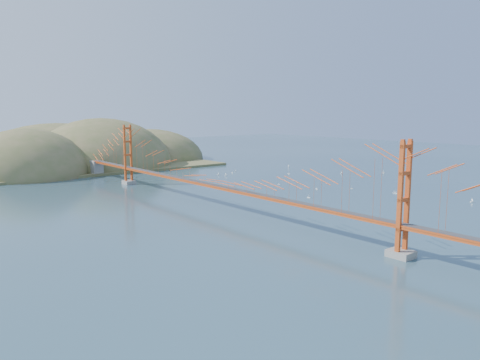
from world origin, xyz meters
TOP-DOWN VIEW (x-y plane):
  - ground at (0.00, 0.00)m, footprint 320.00×320.00m
  - bridge at (0.00, 0.18)m, footprint 2.20×94.40m
  - far_headlands at (2.21, 68.52)m, footprint 84.00×58.00m
  - sailboat_15 at (25.99, 29.99)m, footprint 0.41×0.50m
  - sailboat_17 at (44.73, 13.23)m, footprint 0.52×0.43m
  - sailboat_16 at (29.51, -1.37)m, footprint 0.56×0.56m
  - sailboat_5 at (31.51, -9.30)m, footprint 0.50×0.60m
  - sailboat_1 at (22.67, 10.92)m, footprint 0.46×0.49m
  - sailboat_9 at (52.09, 7.03)m, footprint 0.65×0.65m
  - sailboat_14 at (16.62, -2.53)m, footprint 0.50×0.62m
  - sailboat_2 at (33.87, -21.43)m, footprint 0.64×0.63m
  - sailboat_4 at (34.95, 20.42)m, footprint 0.57×0.61m
  - sailboat_11 at (53.67, 8.11)m, footprint 0.70×0.70m
  - sailboat_3 at (22.15, 27.46)m, footprint 0.62×0.53m
  - sailboat_13 at (33.63, -10.51)m, footprint 0.62×0.55m
  - sailboat_6 at (31.54, -8.96)m, footprint 0.55×0.55m
  - sailboat_12 at (21.54, 29.36)m, footprint 0.62×0.58m
  - sailboat_7 at (28.28, 31.82)m, footprint 0.55×0.55m
  - sailboat_8 at (44.69, 30.29)m, footprint 0.61×0.60m
  - sailboat_0 at (24.12, 2.39)m, footprint 0.54×0.57m

SIDE VIEW (x-z plane):
  - ground at x=0.00m, z-range 0.00..0.00m
  - far_headlands at x=2.21m, z-range -12.50..12.50m
  - sailboat_1 at x=22.67m, z-range -0.14..0.41m
  - sailboat_6 at x=31.54m, z-range -0.15..0.43m
  - sailboat_15 at x=25.99m, z-range -0.15..0.43m
  - sailboat_16 at x=29.51m, z-range -0.16..0.43m
  - sailboat_17 at x=44.73m, z-range -0.16..0.44m
  - sailboat_7 at x=28.28m, z-range -0.17..0.45m
  - sailboat_0 at x=24.12m, z-range -0.18..0.47m
  - sailboat_9 at x=52.09m, z-range -0.19..0.50m
  - sailboat_4 at x=34.95m, z-range -0.19..0.50m
  - sailboat_8 at x=44.69m, z-range -0.19..0.50m
  - sailboat_5 at x=31.51m, z-range -0.20..0.50m
  - sailboat_12 at x=21.54m, z-range -0.20..0.50m
  - sailboat_13 at x=33.63m, z-range -0.20..0.50m
  - sailboat_3 at x=22.15m, z-range -0.20..0.51m
  - sailboat_2 at x=33.87m, z-range -0.21..0.52m
  - sailboat_14 at x=16.62m, z-range -0.21..0.52m
  - sailboat_11 at x=53.67m, z-range -0.21..0.52m
  - bridge at x=0.00m, z-range 1.01..13.01m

